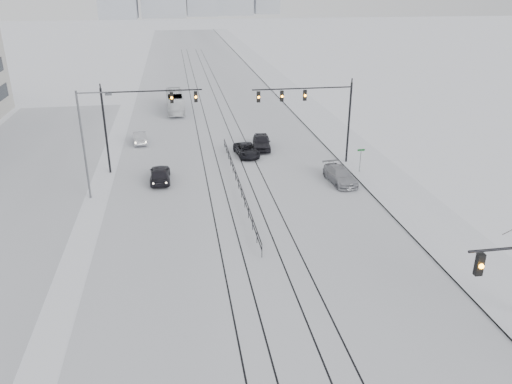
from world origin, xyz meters
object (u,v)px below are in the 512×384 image
at_px(sedan_sb_outer, 140,137).
at_px(sedan_nb_front, 247,150).
at_px(sedan_nb_far, 262,142).
at_px(box_truck, 175,102).
at_px(sedan_nb_right, 340,175).
at_px(sedan_sb_inner, 160,174).

distance_m(sedan_sb_outer, sedan_nb_front, 12.85).
height_order(sedan_sb_outer, sedan_nb_far, sedan_nb_far).
bearing_deg(sedan_nb_far, box_truck, 122.84).
height_order(sedan_nb_right, box_truck, box_truck).
xyz_separation_m(sedan_nb_right, sedan_nb_far, (-5.29, 10.83, 0.09)).
height_order(sedan_sb_inner, sedan_sb_outer, sedan_sb_inner).
distance_m(sedan_nb_front, sedan_nb_right, 11.38).
bearing_deg(sedan_sb_outer, sedan_nb_front, 144.84).
bearing_deg(sedan_nb_front, sedan_nb_right, -57.12).
xyz_separation_m(sedan_nb_front, sedan_nb_right, (7.21, -8.80, 0.08)).
height_order(sedan_nb_front, box_truck, box_truck).
relative_size(sedan_sb_outer, sedan_nb_right, 0.84).
height_order(sedan_sb_inner, box_truck, box_truck).
relative_size(sedan_sb_inner, sedan_sb_outer, 1.10).
xyz_separation_m(sedan_sb_outer, box_truck, (4.12, 14.58, 0.66)).
distance_m(sedan_sb_inner, box_truck, 26.94).
relative_size(sedan_nb_front, box_truck, 0.47).
bearing_deg(sedan_sb_inner, sedan_nb_right, 170.02).
xyz_separation_m(sedan_sb_outer, sedan_nb_far, (13.10, -4.30, 0.12)).
relative_size(sedan_sb_outer, sedan_nb_far, 0.87).
distance_m(sedan_sb_inner, sedan_sb_outer, 12.54).
relative_size(sedan_nb_right, sedan_nb_far, 1.04).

